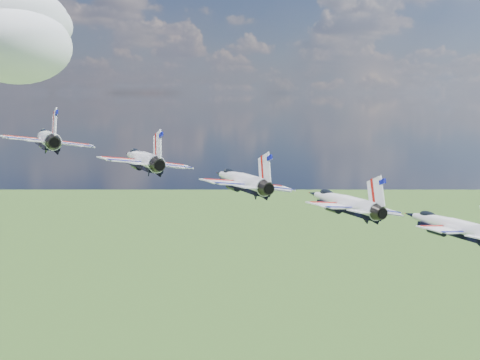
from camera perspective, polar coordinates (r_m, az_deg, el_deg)
jet_0 at (r=81.47m, az=-17.90°, el=3.79°), size 14.48×18.10×6.32m
jet_1 at (r=77.10m, az=-9.33°, el=2.00°), size 14.48×18.10×6.32m
jet_2 at (r=74.70m, az=-0.00°, el=0.00°), size 14.48×18.10×6.32m
jet_3 at (r=74.48m, az=9.66°, el=-2.07°), size 14.48×18.10×6.32m
jet_4 at (r=76.45m, az=19.13°, el=-4.04°), size 14.48×18.10×6.32m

